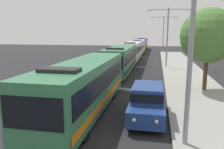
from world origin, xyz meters
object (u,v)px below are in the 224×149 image
at_px(white_suv, 147,101).
at_px(streetlamp_far, 163,30).
at_px(bus_second_in_line, 120,59).
at_px(bus_fourth_in_line, 138,46).
at_px(bus_lead, 85,84).
at_px(bus_middle, 132,51).
at_px(bus_rear, 142,43).
at_px(streetlamp_near, 193,16).
at_px(roadside_tree, 208,36).
at_px(streetlamp_mid, 168,31).

relative_size(white_suv, streetlamp_far, 0.56).
height_order(bus_second_in_line, bus_fourth_in_line, same).
height_order(bus_lead, bus_middle, same).
bearing_deg(bus_second_in_line, bus_lead, -90.00).
height_order(bus_rear, streetlamp_far, streetlamp_far).
relative_size(white_suv, streetlamp_near, 0.53).
relative_size(bus_fourth_in_line, roadside_tree, 1.77).
distance_m(white_suv, roadside_tree, 8.68).
distance_m(bus_middle, streetlamp_mid, 8.87).
relative_size(bus_middle, streetlamp_mid, 1.40).
distance_m(bus_rear, white_suv, 50.84).
relative_size(bus_lead, white_suv, 2.55).
relative_size(bus_middle, streetlamp_far, 1.32).
distance_m(streetlamp_near, roadside_tree, 9.93).
bearing_deg(bus_middle, bus_rear, 90.00).
relative_size(bus_middle, bus_rear, 1.00).
xyz_separation_m(bus_middle, bus_fourth_in_line, (0.00, 12.52, 0.00)).
bearing_deg(bus_second_in_line, bus_middle, 90.00).
xyz_separation_m(streetlamp_mid, roadside_tree, (2.56, -12.51, -0.42)).
height_order(bus_rear, white_suv, bus_rear).
relative_size(bus_second_in_line, bus_rear, 1.04).
xyz_separation_m(bus_lead, white_suv, (3.70, -0.41, -0.66)).
distance_m(bus_middle, streetlamp_far, 17.04).
xyz_separation_m(bus_second_in_line, roadside_tree, (7.96, -6.67, 2.78)).
bearing_deg(white_suv, roadside_tree, 57.68).
distance_m(bus_middle, bus_fourth_in_line, 12.52).
height_order(bus_middle, streetlamp_near, streetlamp_near).
bearing_deg(white_suv, streetlamp_mid, 84.95).
distance_m(bus_lead, bus_fourth_in_line, 37.63).
xyz_separation_m(bus_lead, streetlamp_mid, (5.40, 18.84, 3.20)).
xyz_separation_m(bus_middle, bus_rear, (-0.00, 25.18, -0.00)).
bearing_deg(bus_rear, streetlamp_near, -84.24).
distance_m(bus_fourth_in_line, bus_rear, 12.66).
height_order(bus_middle, streetlamp_mid, streetlamp_mid).
distance_m(bus_fourth_in_line, streetlamp_near, 41.37).
bearing_deg(white_suv, bus_middle, 98.25).
height_order(bus_rear, roadside_tree, roadside_tree).
bearing_deg(bus_middle, roadside_tree, -67.03).
bearing_deg(streetlamp_near, bus_lead, 149.18).
height_order(bus_fourth_in_line, streetlamp_near, streetlamp_near).
relative_size(streetlamp_far, roadside_tree, 1.26).
bearing_deg(streetlamp_near, bus_rear, 95.76).
relative_size(bus_middle, roadside_tree, 1.67).
height_order(bus_lead, streetlamp_far, streetlamp_far).
relative_size(streetlamp_near, roadside_tree, 1.33).
xyz_separation_m(bus_rear, white_suv, (3.70, -50.70, -0.66)).
bearing_deg(bus_lead, bus_rear, 90.00).
relative_size(bus_second_in_line, roadside_tree, 1.73).
height_order(bus_second_in_line, streetlamp_near, streetlamp_near).
xyz_separation_m(bus_lead, streetlamp_far, (5.40, 40.90, 3.46)).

